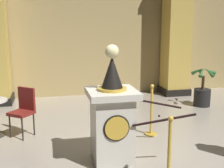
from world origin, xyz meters
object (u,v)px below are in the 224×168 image
stanchion_near (169,162)px  cafe_chair_red (24,107)px  potted_palm_right (202,93)px  stanchion_far (151,117)px  pedestal_clock (112,118)px

stanchion_near → cafe_chair_red: bearing=130.9°
stanchion_near → potted_palm_right: 4.31m
cafe_chair_red → potted_palm_right: bearing=14.3°
stanchion_far → cafe_chair_red: (-2.47, 0.53, 0.21)m
pedestal_clock → cafe_chair_red: (-1.45, 1.48, -0.16)m
pedestal_clock → cafe_chair_red: bearing=134.4°
stanchion_far → cafe_chair_red: stanchion_far is taller
stanchion_far → cafe_chair_red: 2.53m
pedestal_clock → stanchion_far: size_ratio=1.82×
pedestal_clock → potted_palm_right: pedestal_clock is taller
stanchion_near → pedestal_clock: bearing=124.1°
potted_palm_right → cafe_chair_red: (-4.53, -1.16, 0.23)m
pedestal_clock → stanchion_near: (0.60, -0.89, -0.39)m
potted_palm_right → cafe_chair_red: potted_palm_right is taller
cafe_chair_red → stanchion_near: bearing=-49.1°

